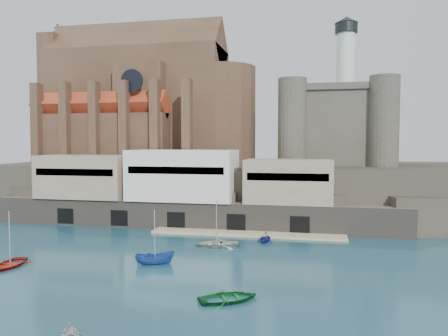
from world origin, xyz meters
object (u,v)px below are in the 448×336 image
castle_keep (335,122)px  boat_0 (10,266)px  boat_2 (155,264)px  church (145,107)px

castle_keep → boat_0: castle_keep is taller
boat_0 → boat_2: bearing=4.7°
boat_0 → boat_2: boat_0 is taller
church → castle_keep: bearing=-1.1°
boat_0 → boat_2: size_ratio=1.18×
church → boat_2: size_ratio=10.22×
boat_0 → castle_keep: bearing=39.9°
castle_keep → boat_0: (-38.29, -45.69, -18.31)m
church → castle_keep: church is taller
church → boat_0: church is taller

